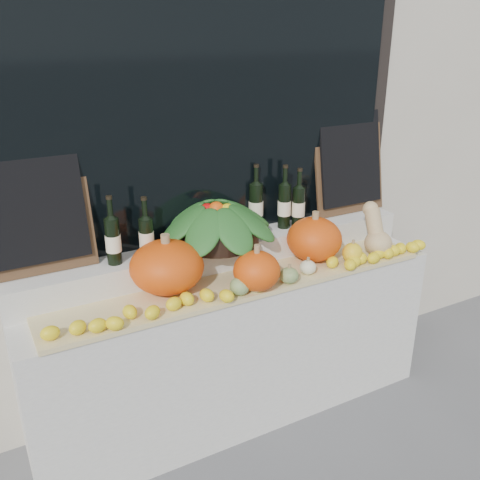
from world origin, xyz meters
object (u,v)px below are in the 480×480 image
(pumpkin_left, at_px, (167,267))
(pumpkin_right, at_px, (314,239))
(wine_bottle_tall, at_px, (256,206))
(butternut_squash, at_px, (376,234))
(produce_bowl, at_px, (217,222))

(pumpkin_left, relative_size, pumpkin_right, 1.19)
(pumpkin_right, distance_m, wine_bottle_tall, 0.38)
(butternut_squash, distance_m, produce_bowl, 0.93)
(butternut_squash, bearing_deg, produce_bowl, 161.30)
(produce_bowl, bearing_deg, pumpkin_left, -155.31)
(produce_bowl, xyz_separation_m, wine_bottle_tall, (0.29, 0.08, 0.02))
(produce_bowl, bearing_deg, butternut_squash, -18.70)
(pumpkin_left, height_order, pumpkin_right, pumpkin_left)
(pumpkin_right, xyz_separation_m, wine_bottle_tall, (-0.22, 0.27, 0.15))
(pumpkin_left, relative_size, wine_bottle_tall, 0.97)
(pumpkin_left, height_order, produce_bowl, produce_bowl)
(pumpkin_right, relative_size, wine_bottle_tall, 0.82)
(pumpkin_right, height_order, produce_bowl, produce_bowl)
(pumpkin_right, xyz_separation_m, produce_bowl, (-0.51, 0.20, 0.13))
(pumpkin_right, relative_size, produce_bowl, 0.45)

